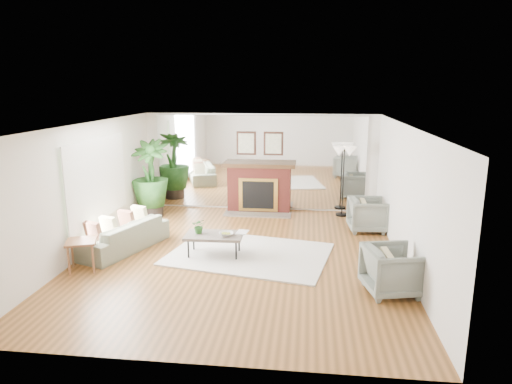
# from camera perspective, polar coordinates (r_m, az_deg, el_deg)

# --- Properties ---
(ground) EXTENTS (7.00, 7.00, 0.00)m
(ground) POSITION_cam_1_polar(r_m,az_deg,el_deg) (8.82, -1.98, -8.03)
(ground) COLOR brown
(ground) RESTS_ON ground
(wall_left) EXTENTS (0.02, 7.00, 2.50)m
(wall_left) POSITION_cam_1_polar(r_m,az_deg,el_deg) (9.38, -20.42, 0.39)
(wall_left) COLOR silver
(wall_left) RESTS_ON ground
(wall_right) EXTENTS (0.02, 7.00, 2.50)m
(wall_right) POSITION_cam_1_polar(r_m,az_deg,el_deg) (8.54, 18.21, -0.64)
(wall_right) COLOR silver
(wall_right) RESTS_ON ground
(wall_back) EXTENTS (6.00, 0.02, 2.50)m
(wall_back) POSITION_cam_1_polar(r_m,az_deg,el_deg) (11.85, 0.51, 3.73)
(wall_back) COLOR silver
(wall_back) RESTS_ON ground
(mirror_panel) EXTENTS (5.40, 0.04, 2.40)m
(mirror_panel) POSITION_cam_1_polar(r_m,az_deg,el_deg) (11.83, 0.50, 3.71)
(mirror_panel) COLOR silver
(mirror_panel) RESTS_ON wall_back
(window_panel) EXTENTS (0.04, 2.40, 1.50)m
(window_panel) POSITION_cam_1_polar(r_m,az_deg,el_deg) (9.69, -19.25, 1.48)
(window_panel) COLOR #B2E09E
(window_panel) RESTS_ON wall_left
(fireplace) EXTENTS (1.85, 0.83, 2.05)m
(fireplace) POSITION_cam_1_polar(r_m,az_deg,el_deg) (11.74, 0.38, 0.70)
(fireplace) COLOR maroon
(fireplace) RESTS_ON ground
(area_rug) EXTENTS (3.31, 2.65, 0.03)m
(area_rug) POSITION_cam_1_polar(r_m,az_deg,el_deg) (8.89, -0.85, -7.75)
(area_rug) COLOR silver
(area_rug) RESTS_ON ground
(coffee_table) EXTENTS (1.10, 0.66, 0.43)m
(coffee_table) POSITION_cam_1_polar(r_m,az_deg,el_deg) (8.75, -5.27, -5.51)
(coffee_table) COLOR #675951
(coffee_table) RESTS_ON ground
(sofa) EXTENTS (1.40, 2.13, 0.58)m
(sofa) POSITION_cam_1_polar(r_m,az_deg,el_deg) (9.46, -16.25, -5.24)
(sofa) COLOR gray
(sofa) RESTS_ON ground
(armchair_back) EXTENTS (0.88, 0.86, 0.75)m
(armchair_back) POSITION_cam_1_polar(r_m,az_deg,el_deg) (10.51, 13.79, -2.77)
(armchair_back) COLOR slate
(armchair_back) RESTS_ON ground
(armchair_front) EXTENTS (0.99, 0.97, 0.76)m
(armchair_front) POSITION_cam_1_polar(r_m,az_deg,el_deg) (7.52, 16.69, -9.36)
(armchair_front) COLOR slate
(armchair_front) RESTS_ON ground
(side_table) EXTENTS (0.63, 0.63, 0.56)m
(side_table) POSITION_cam_1_polar(r_m,az_deg,el_deg) (8.57, -20.98, -6.24)
(side_table) COLOR brown
(side_table) RESTS_ON ground
(potted_ficus) EXTENTS (0.94, 0.94, 1.92)m
(potted_ficus) POSITION_cam_1_polar(r_m,az_deg,el_deg) (11.48, -13.09, 1.94)
(potted_ficus) COLOR black
(potted_ficus) RESTS_ON ground
(floor_lamp) EXTENTS (0.57, 0.32, 1.75)m
(floor_lamp) POSITION_cam_1_polar(r_m,az_deg,el_deg) (11.39, 10.96, 4.35)
(floor_lamp) COLOR black
(floor_lamp) RESTS_ON ground
(tabletop_plant) EXTENTS (0.28, 0.25, 0.29)m
(tabletop_plant) POSITION_cam_1_polar(r_m,az_deg,el_deg) (8.78, -7.12, -4.23)
(tabletop_plant) COLOR #336A27
(tabletop_plant) RESTS_ON coffee_table
(fruit_bowl) EXTENTS (0.32, 0.32, 0.07)m
(fruit_bowl) POSITION_cam_1_polar(r_m,az_deg,el_deg) (8.62, -3.76, -5.27)
(fruit_bowl) COLOR brown
(fruit_bowl) RESTS_ON coffee_table
(book) EXTENTS (0.24, 0.31, 0.02)m
(book) POSITION_cam_1_polar(r_m,az_deg,el_deg) (8.81, -2.39, -5.00)
(book) COLOR brown
(book) RESTS_ON coffee_table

